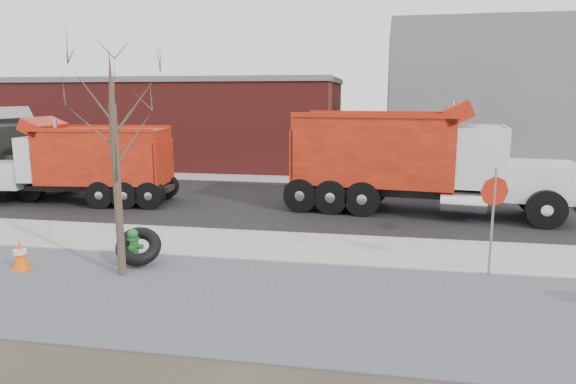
% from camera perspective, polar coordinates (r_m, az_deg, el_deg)
% --- Properties ---
extents(ground, '(120.00, 120.00, 0.00)m').
position_cam_1_polar(ground, '(14.15, -1.19, -6.56)').
color(ground, '#383328').
rests_on(ground, ground).
extents(gravel_verge, '(60.00, 5.00, 0.03)m').
position_cam_1_polar(gravel_verge, '(10.93, -4.94, -11.77)').
color(gravel_verge, slate).
rests_on(gravel_verge, ground).
extents(sidewalk, '(60.00, 2.50, 0.06)m').
position_cam_1_polar(sidewalk, '(14.37, -0.99, -6.15)').
color(sidewalk, '#9E9B93').
rests_on(sidewalk, ground).
extents(curb, '(60.00, 0.15, 0.11)m').
position_cam_1_polar(curb, '(15.59, -0.05, -4.72)').
color(curb, '#9E9B93').
rests_on(curb, ground).
extents(road, '(60.00, 9.40, 0.02)m').
position_cam_1_polar(road, '(20.17, 2.39, -1.34)').
color(road, black).
rests_on(road, ground).
extents(far_sidewalk, '(60.00, 2.00, 0.06)m').
position_cam_1_polar(far_sidewalk, '(25.73, 4.16, 1.27)').
color(far_sidewalk, '#9E9B93').
rests_on(far_sidewalk, ground).
extents(building_grey, '(12.00, 10.00, 8.00)m').
position_cam_1_polar(building_grey, '(31.87, 22.04, 9.50)').
color(building_grey, slate).
rests_on(building_grey, ground).
extents(building_brick, '(20.20, 8.20, 5.30)m').
position_cam_1_polar(building_brick, '(32.85, -12.55, 7.66)').
color(building_brick, maroon).
rests_on(building_brick, ground).
extents(bare_tree, '(3.20, 3.20, 5.20)m').
position_cam_1_polar(bare_tree, '(12.21, -18.77, 5.94)').
color(bare_tree, '#382D23').
rests_on(bare_tree, ground).
extents(fire_hydrant, '(0.51, 0.50, 0.92)m').
position_cam_1_polar(fire_hydrant, '(13.54, -16.80, -5.96)').
color(fire_hydrant, '#2C732C').
rests_on(fire_hydrant, ground).
extents(truck_tire, '(1.41, 1.37, 0.95)m').
position_cam_1_polar(truck_tire, '(13.37, -16.27, -5.81)').
color(truck_tire, black).
rests_on(truck_tire, ground).
extents(stop_sign, '(0.66, 0.29, 2.59)m').
position_cam_1_polar(stop_sign, '(12.64, 21.89, -1.09)').
color(stop_sign, gray).
rests_on(stop_sign, ground).
extents(traffic_cone_far, '(0.41, 0.41, 0.78)m').
position_cam_1_polar(traffic_cone_far, '(14.04, -27.60, -6.26)').
color(traffic_cone_far, '#FF5C08').
rests_on(traffic_cone_far, ground).
extents(dump_truck_red_a, '(10.12, 3.81, 3.99)m').
position_cam_1_polar(dump_truck_red_a, '(18.96, 13.69, 3.79)').
color(dump_truck_red_a, black).
rests_on(dump_truck_red_a, ground).
extents(dump_truck_red_b, '(7.97, 3.08, 3.33)m').
position_cam_1_polar(dump_truck_red_b, '(21.68, -22.06, 3.25)').
color(dump_truck_red_b, black).
rests_on(dump_truck_red_b, ground).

